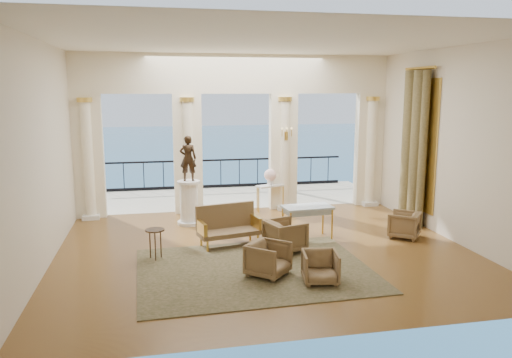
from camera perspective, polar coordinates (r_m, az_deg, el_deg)
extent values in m
plane|color=#432612|center=(11.16, 1.03, -8.20)|extent=(9.00, 9.00, 0.00)
plane|color=beige|center=(6.86, 8.35, -0.66)|extent=(9.00, 0.00, 9.00)
plane|color=beige|center=(10.64, -23.33, 2.48)|extent=(0.00, 8.00, 8.00)
plane|color=beige|center=(12.44, 21.78, 3.60)|extent=(0.00, 8.00, 8.00)
plane|color=white|center=(10.63, 1.11, 15.47)|extent=(9.00, 9.00, 0.00)
cube|color=#FDF1C9|center=(14.38, -2.32, 11.91)|extent=(9.00, 0.30, 1.10)
cube|color=#FDF1C9|center=(14.41, -18.58, 2.42)|extent=(0.80, 0.30, 3.40)
cylinder|color=#FDF1C9|center=(14.25, -18.64, 1.92)|extent=(0.28, 0.28, 3.20)
cylinder|color=gold|center=(14.12, -19.03, 8.56)|extent=(0.40, 0.40, 0.12)
cube|color=silver|center=(14.54, -18.29, -4.09)|extent=(0.45, 0.45, 0.12)
cube|color=#FDF1C9|center=(14.33, -7.80, 2.82)|extent=(0.80, 0.30, 3.40)
cylinder|color=#FDF1C9|center=(14.17, -7.74, 2.32)|extent=(0.28, 0.28, 3.20)
cylinder|color=gold|center=(14.04, -7.90, 9.01)|extent=(0.40, 0.40, 0.12)
cube|color=silver|center=(14.46, -7.59, -3.73)|extent=(0.45, 0.45, 0.12)
cube|color=#FDF1C9|center=(14.77, 3.11, 3.12)|extent=(0.80, 0.30, 3.40)
cylinder|color=#FDF1C9|center=(14.62, 3.29, 2.64)|extent=(0.28, 0.28, 3.20)
cylinder|color=gold|center=(14.49, 3.36, 9.12)|extent=(0.40, 0.40, 0.12)
cube|color=silver|center=(14.90, 3.23, -3.24)|extent=(0.45, 0.45, 0.12)
cube|color=#FDF1C9|center=(15.67, 12.73, 3.29)|extent=(0.80, 0.30, 3.40)
cylinder|color=#FDF1C9|center=(15.52, 12.98, 2.84)|extent=(0.28, 0.28, 3.20)
cylinder|color=gold|center=(15.40, 13.23, 8.94)|extent=(0.40, 0.40, 0.12)
cube|color=silver|center=(15.79, 12.76, -2.70)|extent=(0.45, 0.45, 0.12)
cube|color=beige|center=(16.69, -3.30, -2.15)|extent=(10.00, 3.60, 0.10)
cube|color=black|center=(18.06, -4.06, 2.18)|extent=(9.00, 0.06, 0.06)
cube|color=black|center=(18.22, -4.03, -0.78)|extent=(9.00, 0.06, 0.10)
cylinder|color=black|center=(18.14, -4.04, 0.61)|extent=(0.03, 0.03, 1.00)
cylinder|color=black|center=(18.08, -17.03, 0.15)|extent=(0.03, 0.03, 1.00)
cylinder|color=black|center=(19.10, 8.24, 1.02)|extent=(0.03, 0.03, 1.00)
cylinder|color=#4C3823|center=(17.53, 2.76, 5.57)|extent=(0.20, 0.20, 4.20)
plane|color=#1A5483|center=(71.01, -9.56, 2.43)|extent=(160.00, 160.00, 0.00)
cylinder|color=brown|center=(13.25, 18.51, 3.08)|extent=(0.26, 0.26, 4.00)
cylinder|color=brown|center=(13.62, 17.43, 3.32)|extent=(0.32, 0.32, 4.00)
cylinder|color=brown|center=(14.03, 16.69, 3.55)|extent=(0.26, 0.26, 4.00)
cylinder|color=gold|center=(13.59, 18.24, 11.94)|extent=(0.08, 1.40, 0.08)
cube|color=gold|center=(13.71, 18.22, 3.74)|extent=(0.04, 1.60, 3.40)
cube|color=gold|center=(14.41, 3.45, 4.93)|extent=(0.10, 0.04, 0.25)
cylinder|color=gold|center=(14.29, 3.00, 5.30)|extent=(0.02, 0.02, 0.22)
cylinder|color=gold|center=(14.33, 3.54, 5.30)|extent=(0.02, 0.02, 0.22)
cylinder|color=gold|center=(14.36, 4.08, 5.31)|extent=(0.02, 0.02, 0.22)
cube|color=#2F351A|center=(10.03, -0.18, -10.33)|extent=(4.63, 3.65, 0.02)
imported|color=#463420|center=(9.64, 1.41, -8.97)|extent=(0.96, 0.96, 0.72)
imported|color=#463420|center=(9.39, 7.37, -9.81)|extent=(0.72, 0.69, 0.65)
imported|color=#463420|center=(12.54, 16.57, -4.90)|extent=(0.91, 0.92, 0.69)
imported|color=#463420|center=(11.04, 3.37, -6.32)|extent=(0.90, 0.93, 0.78)
cube|color=#463420|center=(11.42, -3.04, -6.14)|extent=(1.50, 0.86, 0.10)
cube|color=#463420|center=(11.58, -3.53, -4.20)|extent=(1.40, 0.38, 0.57)
cube|color=gold|center=(11.16, -6.22, -5.57)|extent=(0.20, 0.58, 0.27)
cube|color=gold|center=(11.61, 0.00, -4.89)|extent=(0.20, 0.58, 0.27)
cylinder|color=gold|center=(11.07, -5.56, -7.69)|extent=(0.05, 0.05, 0.26)
cylinder|color=gold|center=(11.49, 0.22, -6.98)|extent=(0.05, 0.05, 0.26)
cylinder|color=gold|center=(11.49, -6.29, -7.04)|extent=(0.05, 0.05, 0.26)
cylinder|color=gold|center=(11.89, -0.68, -6.38)|extent=(0.05, 0.05, 0.26)
cube|color=#91A3B3|center=(11.91, 5.90, -3.22)|extent=(1.21, 0.73, 0.05)
cylinder|color=gold|center=(11.59, 3.95, -5.61)|extent=(0.05, 0.05, 0.74)
cylinder|color=gold|center=(11.99, 8.68, -5.16)|extent=(0.05, 0.05, 0.74)
cylinder|color=gold|center=(12.06, 3.07, -4.96)|extent=(0.05, 0.05, 0.74)
cylinder|color=gold|center=(12.45, 7.65, -4.55)|extent=(0.05, 0.05, 0.74)
cylinder|color=silver|center=(13.39, -7.60, -4.94)|extent=(0.64, 0.64, 0.08)
cylinder|color=silver|center=(13.26, -7.65, -2.69)|extent=(0.47, 0.47, 1.02)
cylinder|color=silver|center=(13.15, -7.71, -0.34)|extent=(0.59, 0.59, 0.06)
imported|color=black|center=(13.05, -7.78, 2.36)|extent=(0.47, 0.35, 1.19)
cube|color=silver|center=(14.53, 1.63, -0.77)|extent=(0.88, 0.59, 0.05)
cylinder|color=gold|center=(14.32, 0.67, -2.52)|extent=(0.04, 0.04, 0.73)
cylinder|color=gold|center=(14.72, 3.04, -2.18)|extent=(0.04, 0.04, 0.73)
cylinder|color=gold|center=(14.51, 0.18, -2.35)|extent=(0.04, 0.04, 0.73)
cylinder|color=gold|center=(14.90, 2.54, -2.02)|extent=(0.04, 0.04, 0.73)
cylinder|color=white|center=(14.50, 1.63, -0.26)|extent=(0.18, 0.18, 0.22)
sphere|color=#EDA5A7|center=(14.47, 1.64, 0.45)|extent=(0.35, 0.35, 0.35)
cylinder|color=black|center=(10.64, -11.49, -5.73)|extent=(0.40, 0.40, 0.03)
cylinder|color=black|center=(10.80, -10.83, -7.29)|extent=(0.03, 0.03, 0.63)
cylinder|color=black|center=(10.80, -12.01, -7.32)|extent=(0.03, 0.03, 0.63)
cylinder|color=black|center=(10.62, -11.44, -7.62)|extent=(0.03, 0.03, 0.63)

